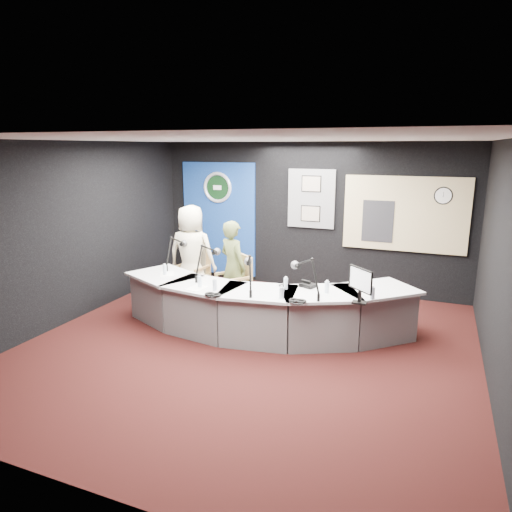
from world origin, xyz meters
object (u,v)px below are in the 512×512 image
at_px(armchair_left, 192,274).
at_px(person_man, 192,254).
at_px(person_woman, 233,267).
at_px(broadcast_desk, 259,308).
at_px(armchair_right, 233,287).

xyz_separation_m(armchair_left, person_man, (0.00, 0.00, 0.38)).
bearing_deg(person_woman, broadcast_desk, 166.22).
relative_size(broadcast_desk, armchair_right, 5.14).
bearing_deg(broadcast_desk, person_man, 151.29).
relative_size(armchair_left, person_woman, 0.63).
relative_size(broadcast_desk, person_man, 2.61).
height_order(armchair_left, person_woman, person_woman).
xyz_separation_m(broadcast_desk, armchair_right, (-0.71, 0.63, 0.06)).
height_order(armchair_right, person_woman, person_woman).
bearing_deg(broadcast_desk, armchair_left, 151.29).
relative_size(broadcast_desk, person_woman, 2.90).
distance_m(broadcast_desk, person_woman, 1.03).
bearing_deg(person_woman, armchair_left, 11.63).
relative_size(broadcast_desk, armchair_left, 4.62).
distance_m(armchair_right, person_woman, 0.34).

